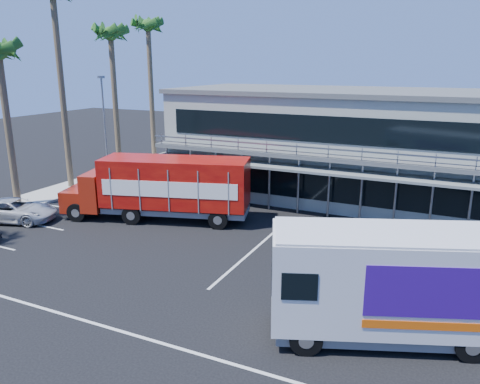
% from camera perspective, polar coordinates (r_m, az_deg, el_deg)
% --- Properties ---
extents(ground, '(120.00, 120.00, 0.00)m').
position_cam_1_polar(ground, '(22.13, -5.97, -8.61)').
color(ground, black).
rests_on(ground, ground).
extents(building, '(22.40, 12.00, 7.30)m').
position_cam_1_polar(building, '(33.47, 11.78, 5.92)').
color(building, gray).
rests_on(building, ground).
extents(curb_strip, '(3.00, 32.00, 0.16)m').
position_cam_1_polar(curb_strip, '(35.70, -21.86, -0.17)').
color(curb_strip, '#A5A399').
rests_on(curb_strip, ground).
extents(palm_d, '(2.80, 2.80, 14.75)m').
position_cam_1_polar(palm_d, '(36.30, -21.79, 20.42)').
color(palm_d, brown).
rests_on(palm_d, ground).
extents(palm_e, '(2.80, 2.80, 12.25)m').
position_cam_1_polar(palm_e, '(39.46, -15.45, 17.18)').
color(palm_e, brown).
rests_on(palm_e, ground).
extents(palm_f, '(2.80, 2.80, 13.25)m').
position_cam_1_polar(palm_f, '(44.09, -11.11, 18.36)').
color(palm_f, brown).
rests_on(palm_f, ground).
extents(light_pole_far, '(0.50, 0.25, 8.09)m').
position_cam_1_polar(light_pole_far, '(37.85, -16.18, 8.00)').
color(light_pole_far, gray).
rests_on(light_pole_far, ground).
extents(red_truck, '(11.27, 5.50, 3.71)m').
position_cam_1_polar(red_truck, '(27.71, -9.38, 0.69)').
color(red_truck, '#991C0C').
rests_on(red_truck, ground).
extents(white_van, '(8.20, 5.28, 3.79)m').
position_cam_1_polar(white_van, '(16.39, 17.81, -10.51)').
color(white_van, silver).
rests_on(white_van, ground).
extents(parked_car_c, '(5.25, 3.59, 1.33)m').
position_cam_1_polar(parked_car_c, '(30.47, -25.79, -2.01)').
color(parked_car_c, '#B9B9BB').
rests_on(parked_car_c, ground).
extents(parked_car_d, '(4.78, 2.09, 1.37)m').
position_cam_1_polar(parked_car_d, '(33.60, -14.66, 0.60)').
color(parked_car_d, '#2D313C').
rests_on(parked_car_d, ground).
extents(parked_car_e, '(4.74, 2.76, 1.51)m').
position_cam_1_polar(parked_car_e, '(37.24, -13.98, 2.18)').
color(parked_car_e, slate).
rests_on(parked_car_e, ground).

